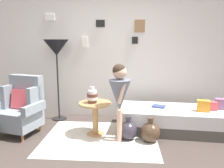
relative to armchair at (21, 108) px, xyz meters
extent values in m
plane|color=#423833|center=(1.37, -0.88, -0.44)|extent=(12.00, 12.00, 0.00)
cube|color=silver|center=(1.37, 1.07, 0.86)|extent=(4.80, 0.10, 2.60)
cube|color=black|center=(1.91, 1.02, 1.11)|extent=(0.11, 0.02, 0.13)
cube|color=gray|center=(1.91, 1.02, 1.11)|extent=(0.09, 0.01, 0.10)
cube|color=white|center=(0.91, 1.02, 1.08)|extent=(0.12, 0.02, 0.21)
cube|color=#60605B|center=(0.91, 1.02, 1.08)|extent=(0.09, 0.01, 0.16)
cube|color=black|center=(1.23, 1.02, 1.44)|extent=(0.17, 0.02, 0.14)
cube|color=#A6A6A0|center=(1.23, 1.02, 1.44)|extent=(0.13, 0.01, 0.11)
cube|color=olive|center=(2.00, 1.02, 1.39)|extent=(0.20, 0.02, 0.24)
cube|color=gray|center=(2.00, 1.02, 1.39)|extent=(0.16, 0.01, 0.19)
cube|color=white|center=(0.22, 1.02, 1.56)|extent=(0.20, 0.02, 0.13)
cube|color=gray|center=(0.22, 1.02, 1.56)|extent=(0.15, 0.01, 0.10)
cube|color=silver|center=(1.35, -0.16, -0.43)|extent=(1.79, 1.43, 0.01)
cylinder|color=#9E7042|center=(0.15, -0.35, -0.38)|extent=(0.04, 0.04, 0.12)
cylinder|color=#9E7042|center=(-0.19, 0.21, -0.38)|extent=(0.04, 0.04, 0.12)
cylinder|color=#9E7042|center=(0.27, 0.09, -0.38)|extent=(0.04, 0.04, 0.12)
cube|color=gray|center=(-0.02, -0.07, -0.17)|extent=(0.73, 0.70, 0.30)
cube|color=gray|center=(0.04, 0.15, 0.26)|extent=(0.62, 0.29, 0.55)
cube|color=gray|center=(-0.24, 0.10, 0.17)|extent=(0.16, 0.32, 0.39)
cube|color=gray|center=(0.26, -0.04, 0.17)|extent=(0.16, 0.32, 0.39)
cube|color=gray|center=(-0.34, 0.00, 0.05)|extent=(0.22, 0.51, 0.14)
cube|color=gray|center=(0.29, -0.17, 0.05)|extent=(0.22, 0.51, 0.14)
cube|color=#D64C56|center=(0.01, 0.03, 0.14)|extent=(0.39, 0.25, 0.33)
cube|color=#4C4742|center=(2.59, 0.26, -0.35)|extent=(1.96, 0.96, 0.18)
cube|color=silver|center=(2.59, 0.26, -0.15)|extent=(1.96, 0.96, 0.22)
cube|color=gray|center=(3.36, 0.27, 0.05)|extent=(0.21, 0.14, 0.18)
cube|color=#D64C56|center=(3.15, 0.20, 0.03)|extent=(0.22, 0.13, 0.15)
cube|color=orange|center=(3.02, 0.13, 0.05)|extent=(0.22, 0.16, 0.19)
cylinder|color=tan|center=(1.25, -0.01, -0.43)|extent=(0.29, 0.29, 0.02)
cylinder|color=tan|center=(1.25, -0.01, -0.17)|extent=(0.10, 0.10, 0.51)
cylinder|color=tan|center=(1.25, -0.01, 0.10)|extent=(0.53, 0.53, 0.03)
cylinder|color=brown|center=(1.21, -0.03, 0.14)|extent=(0.14, 0.14, 0.05)
cylinder|color=white|center=(1.21, -0.03, 0.19)|extent=(0.17, 0.17, 0.05)
cylinder|color=brown|center=(1.21, -0.03, 0.25)|extent=(0.17, 0.17, 0.05)
cylinder|color=white|center=(1.21, -0.03, 0.30)|extent=(0.14, 0.14, 0.05)
cylinder|color=white|center=(1.21, -0.03, 0.35)|extent=(0.07, 0.07, 0.06)
cylinder|color=black|center=(0.42, 0.72, -0.43)|extent=(0.28, 0.28, 0.02)
cylinder|color=black|center=(0.42, 0.72, 0.32)|extent=(0.03, 0.03, 1.47)
cone|color=black|center=(0.42, 0.72, 0.98)|extent=(0.47, 0.47, 0.30)
cylinder|color=#D8AD8E|center=(1.66, -0.25, -0.18)|extent=(0.07, 0.07, 0.51)
cylinder|color=#D8AD8E|center=(1.65, -0.15, -0.18)|extent=(0.07, 0.07, 0.51)
cone|color=slate|center=(1.66, -0.20, 0.28)|extent=(0.34, 0.34, 0.49)
cylinder|color=slate|center=(1.66, -0.20, 0.45)|extent=(0.17, 0.17, 0.19)
cylinder|color=#D8AD8E|center=(1.69, -0.31, 0.35)|extent=(0.14, 0.07, 0.33)
cylinder|color=#D8AD8E|center=(1.66, -0.08, 0.35)|extent=(0.14, 0.07, 0.33)
sphere|color=#D8AD8E|center=(1.66, -0.20, 0.64)|extent=(0.21, 0.21, 0.21)
sphere|color=#38281E|center=(1.65, -0.20, 0.67)|extent=(0.20, 0.20, 0.20)
cube|color=#384773|center=(2.32, 0.33, -0.02)|extent=(0.26, 0.22, 0.03)
sphere|color=#332D38|center=(1.79, -0.15, -0.29)|extent=(0.29, 0.29, 0.29)
cylinder|color=#332D38|center=(1.79, -0.15, -0.11)|extent=(0.08, 0.08, 0.09)
sphere|color=#473323|center=(2.13, -0.22, -0.29)|extent=(0.31, 0.31, 0.31)
cylinder|color=#473323|center=(2.13, -0.22, -0.09)|extent=(0.09, 0.09, 0.09)
camera|label=1|loc=(1.77, -3.56, 1.10)|focal=36.57mm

